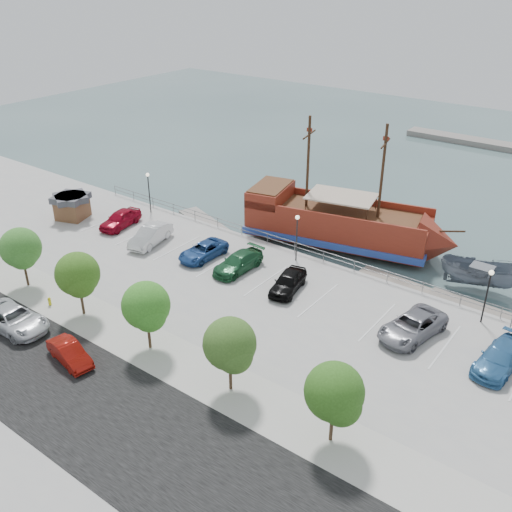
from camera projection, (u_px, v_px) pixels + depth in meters
The scene contains 29 objects.
ground at pixel (251, 302), 45.64m from camera, with size 160.00×160.00×0.00m, color #395355.
land_slab at pixel (15, 463), 30.50m from camera, with size 100.00×58.00×1.20m, color #9E9E9E.
street at pixel (89, 403), 33.78m from camera, with size 100.00×8.00×0.04m, color black.
sidewalk at pixel (161, 353), 38.05m from camera, with size 100.00×4.00×0.05m, color #B5B4AA.
seawall_railing at pixel (304, 250), 50.49m from camera, with size 50.00×0.06×1.00m.
pirate_ship at pixel (352, 227), 53.39m from camera, with size 20.37×9.54×12.62m.
patrol_boat at pixel (481, 277), 46.67m from camera, with size 2.48×6.61×2.56m, color slate.
dock_west at pixel (204, 222), 59.02m from camera, with size 7.45×2.13×0.43m, color gray.
dock_mid at pixel (397, 285), 47.67m from camera, with size 7.00×2.00×0.40m, color gray.
dock_east at pixel (472, 309), 44.33m from camera, with size 7.10×2.03×0.41m, color gray.
shed at pixel (72, 206), 57.46m from camera, with size 3.81×3.81×2.47m.
street_van at pixel (13, 319), 40.27m from camera, with size 2.65×5.75×1.60m, color silver.
street_sedan at pixel (70, 353), 36.97m from camera, with size 1.40×4.02×1.33m, color maroon.
fire_hydrant at pixel (49, 301), 43.14m from camera, with size 0.24×0.24×0.70m.
lamp_post_left at pixel (149, 186), 57.98m from camera, with size 0.36×0.36×4.28m.
lamp_post_mid at pixel (297, 230), 48.45m from camera, with size 0.36×0.36×4.28m.
lamp_post_right at pixel (488, 287), 39.98m from camera, with size 0.36×0.36×4.28m.
tree_b at pixel (21, 250), 44.35m from camera, with size 3.30×3.20×5.00m.
tree_c at pixel (78, 276), 40.65m from camera, with size 3.30×3.20×5.00m.
tree_d at pixel (147, 308), 36.94m from camera, with size 3.30×3.20×5.00m.
tree_e at pixel (231, 346), 33.23m from camera, with size 3.30×3.20×5.00m.
tree_f at pixel (336, 395), 29.52m from camera, with size 3.30×3.20×5.00m.
parked_car_a at pixel (120, 219), 55.78m from camera, with size 1.94×4.83×1.64m, color maroon.
parked_car_b at pixel (151, 235), 52.37m from camera, with size 1.77×5.09×1.68m, color silver.
parked_car_c at pixel (203, 251), 49.96m from camera, with size 2.25×4.89×1.36m, color navy.
parked_car_d at pixel (238, 262), 47.89m from camera, with size 2.09×5.13×1.49m, color #1C522E.
parked_car_e at pixel (288, 282), 44.94m from camera, with size 1.85×4.59×1.56m, color black.
parked_car_g at pixel (412, 326), 39.47m from camera, with size 2.63×5.71×1.59m, color gray.
parked_car_h at pixel (500, 358), 36.38m from camera, with size 2.15×5.29×1.54m, color teal.
Camera 1 is at (23.47, -30.90, 23.31)m, focal length 40.00 mm.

